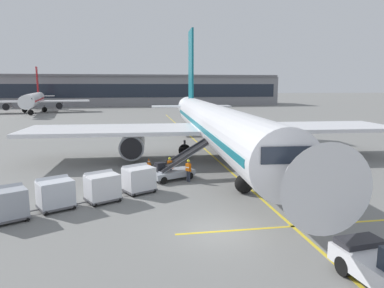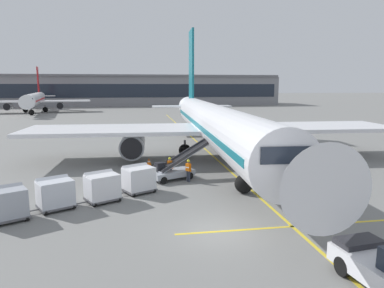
{
  "view_description": "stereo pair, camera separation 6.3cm",
  "coord_description": "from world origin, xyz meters",
  "px_view_note": "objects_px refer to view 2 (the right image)",
  "views": [
    {
      "loc": [
        -4.22,
        -16.43,
        7.33
      ],
      "look_at": [
        0.22,
        10.12,
        2.83
      ],
      "focal_mm": 32.98,
      "sensor_mm": 36.0,
      "label": 1
    },
    {
      "loc": [
        -4.16,
        -16.44,
        7.33
      ],
      "look_at": [
        0.22,
        10.12,
        2.83
      ],
      "focal_mm": 32.98,
      "sensor_mm": 36.0,
      "label": 2
    }
  ],
  "objects_px": {
    "baggage_cart_lead": "(138,178)",
    "ground_crew_by_loader": "(188,169)",
    "ground_crew_by_carts": "(170,166)",
    "baggage_cart_third": "(55,193)",
    "safety_cone_engine_keepout": "(149,162)",
    "belt_loader": "(175,168)",
    "baggage_cart_fourth": "(7,203)",
    "parked_airplane": "(213,124)",
    "baggage_cart_second": "(102,186)",
    "distant_airplane": "(34,100)"
  },
  "relations": [
    {
      "from": "belt_loader",
      "to": "ground_crew_by_carts",
      "type": "relative_size",
      "value": 3.07
    },
    {
      "from": "parked_airplane",
      "to": "baggage_cart_second",
      "type": "xyz_separation_m",
      "value": [
        -10.0,
        -12.28,
        -2.51
      ]
    },
    {
      "from": "baggage_cart_third",
      "to": "distant_airplane",
      "type": "bearing_deg",
      "value": 105.15
    },
    {
      "from": "safety_cone_engine_keepout",
      "to": "ground_crew_by_carts",
      "type": "bearing_deg",
      "value": -73.36
    },
    {
      "from": "ground_crew_by_carts",
      "to": "distant_airplane",
      "type": "height_order",
      "value": "distant_airplane"
    },
    {
      "from": "belt_loader",
      "to": "baggage_cart_fourth",
      "type": "xyz_separation_m",
      "value": [
        -10.02,
        -7.18,
        0.14
      ]
    },
    {
      "from": "baggage_cart_fourth",
      "to": "distant_airplane",
      "type": "bearing_deg",
      "value": 103.43
    },
    {
      "from": "baggage_cart_third",
      "to": "safety_cone_engine_keepout",
      "type": "relative_size",
      "value": 3.89
    },
    {
      "from": "ground_crew_by_loader",
      "to": "distant_airplane",
      "type": "distance_m",
      "value": 81.6
    },
    {
      "from": "distant_airplane",
      "to": "baggage_cart_lead",
      "type": "bearing_deg",
      "value": -71.06
    },
    {
      "from": "parked_airplane",
      "to": "baggage_cart_second",
      "type": "distance_m",
      "value": 16.04
    },
    {
      "from": "baggage_cart_lead",
      "to": "ground_crew_by_loader",
      "type": "relative_size",
      "value": 1.59
    },
    {
      "from": "baggage_cart_third",
      "to": "baggage_cart_fourth",
      "type": "relative_size",
      "value": 1.0
    },
    {
      "from": "ground_crew_by_loader",
      "to": "safety_cone_engine_keepout",
      "type": "bearing_deg",
      "value": 114.86
    },
    {
      "from": "baggage_cart_fourth",
      "to": "safety_cone_engine_keepout",
      "type": "bearing_deg",
      "value": 55.89
    },
    {
      "from": "baggage_cart_lead",
      "to": "safety_cone_engine_keepout",
      "type": "distance_m",
      "value": 8.15
    },
    {
      "from": "baggage_cart_third",
      "to": "safety_cone_engine_keepout",
      "type": "bearing_deg",
      "value": 60.48
    },
    {
      "from": "belt_loader",
      "to": "ground_crew_by_loader",
      "type": "xyz_separation_m",
      "value": [
        0.94,
        -1.0,
        0.14
      ]
    },
    {
      "from": "baggage_cart_lead",
      "to": "ground_crew_by_carts",
      "type": "relative_size",
      "value": 1.59
    },
    {
      "from": "baggage_cart_lead",
      "to": "baggage_cart_second",
      "type": "xyz_separation_m",
      "value": [
        -2.31,
        -1.58,
        0.0
      ]
    },
    {
      "from": "parked_airplane",
      "to": "safety_cone_engine_keepout",
      "type": "relative_size",
      "value": 65.91
    },
    {
      "from": "baggage_cart_lead",
      "to": "ground_crew_by_loader",
      "type": "xyz_separation_m",
      "value": [
        3.81,
        2.11,
        -0.0
      ]
    },
    {
      "from": "baggage_cart_second",
      "to": "ground_crew_by_carts",
      "type": "distance_m",
      "value": 6.8
    },
    {
      "from": "parked_airplane",
      "to": "ground_crew_by_carts",
      "type": "xyz_separation_m",
      "value": [
        -5.19,
        -7.47,
        -2.51
      ]
    },
    {
      "from": "baggage_cart_third",
      "to": "baggage_cart_second",
      "type": "bearing_deg",
      "value": 20.32
    },
    {
      "from": "baggage_cart_lead",
      "to": "baggage_cart_second",
      "type": "bearing_deg",
      "value": -145.74
    },
    {
      "from": "baggage_cart_third",
      "to": "safety_cone_engine_keepout",
      "type": "height_order",
      "value": "baggage_cart_third"
    },
    {
      "from": "belt_loader",
      "to": "ground_crew_by_carts",
      "type": "height_order",
      "value": "belt_loader"
    },
    {
      "from": "parked_airplane",
      "to": "baggage_cart_second",
      "type": "bearing_deg",
      "value": -129.16
    },
    {
      "from": "ground_crew_by_loader",
      "to": "ground_crew_by_carts",
      "type": "height_order",
      "value": "same"
    },
    {
      "from": "baggage_cart_third",
      "to": "ground_crew_by_loader",
      "type": "relative_size",
      "value": 1.59
    },
    {
      "from": "belt_loader",
      "to": "distant_airplane",
      "type": "distance_m",
      "value": 80.32
    },
    {
      "from": "baggage_cart_second",
      "to": "safety_cone_engine_keepout",
      "type": "height_order",
      "value": "baggage_cart_second"
    },
    {
      "from": "parked_airplane",
      "to": "belt_loader",
      "type": "relative_size",
      "value": 8.77
    },
    {
      "from": "baggage_cart_third",
      "to": "ground_crew_by_carts",
      "type": "relative_size",
      "value": 1.59
    },
    {
      "from": "baggage_cart_second",
      "to": "baggage_cart_third",
      "type": "distance_m",
      "value": 2.81
    },
    {
      "from": "baggage_cart_fourth",
      "to": "baggage_cart_lead",
      "type": "bearing_deg",
      "value": 29.61
    },
    {
      "from": "distant_airplane",
      "to": "baggage_cart_second",
      "type": "bearing_deg",
      "value": -72.92
    },
    {
      "from": "baggage_cart_lead",
      "to": "safety_cone_engine_keepout",
      "type": "relative_size",
      "value": 3.89
    },
    {
      "from": "distant_airplane",
      "to": "ground_crew_by_loader",
      "type": "bearing_deg",
      "value": -68.05
    },
    {
      "from": "baggage_cart_third",
      "to": "distant_airplane",
      "type": "height_order",
      "value": "distant_airplane"
    },
    {
      "from": "parked_airplane",
      "to": "ground_crew_by_loader",
      "type": "relative_size",
      "value": 26.91
    },
    {
      "from": "ground_crew_by_carts",
      "to": "distant_airplane",
      "type": "distance_m",
      "value": 80.07
    },
    {
      "from": "parked_airplane",
      "to": "baggage_cart_third",
      "type": "distance_m",
      "value": 18.48
    },
    {
      "from": "belt_loader",
      "to": "baggage_cart_third",
      "type": "height_order",
      "value": "belt_loader"
    },
    {
      "from": "ground_crew_by_carts",
      "to": "parked_airplane",
      "type": "bearing_deg",
      "value": 55.2
    },
    {
      "from": "safety_cone_engine_keepout",
      "to": "baggage_cart_fourth",
      "type": "bearing_deg",
      "value": -124.11
    },
    {
      "from": "belt_loader",
      "to": "baggage_cart_fourth",
      "type": "bearing_deg",
      "value": -144.37
    },
    {
      "from": "safety_cone_engine_keepout",
      "to": "distant_airplane",
      "type": "height_order",
      "value": "distant_airplane"
    },
    {
      "from": "parked_airplane",
      "to": "belt_loader",
      "type": "height_order",
      "value": "parked_airplane"
    }
  ]
}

